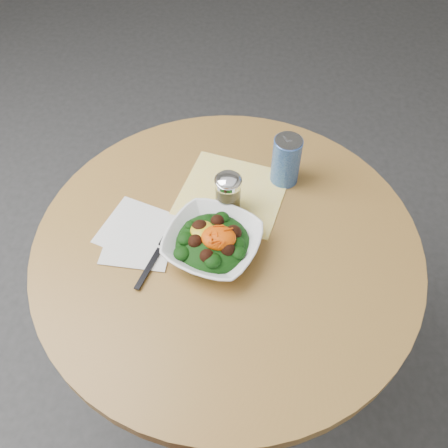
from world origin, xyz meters
name	(u,v)px	position (x,y,z in m)	size (l,w,h in m)	color
ground	(226,368)	(0.00, 0.00, 0.00)	(6.00, 6.00, 0.00)	#2F2F32
table	(227,287)	(0.00, 0.00, 0.55)	(0.90, 0.90, 0.75)	black
cloth_napkin	(232,193)	(0.00, 0.15, 0.75)	(0.25, 0.23, 0.00)	yellow
paper_napkins	(138,235)	(-0.21, 0.00, 0.75)	(0.19, 0.21, 0.00)	silver
salad_bowl	(213,242)	(-0.03, -0.02, 0.78)	(0.26, 0.26, 0.08)	white
fork	(157,255)	(-0.15, -0.06, 0.76)	(0.07, 0.18, 0.00)	black
spice_shaker	(228,194)	(-0.01, 0.10, 0.81)	(0.06, 0.06, 0.11)	silver
beverage_can	(286,160)	(0.12, 0.21, 0.82)	(0.07, 0.07, 0.14)	navy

